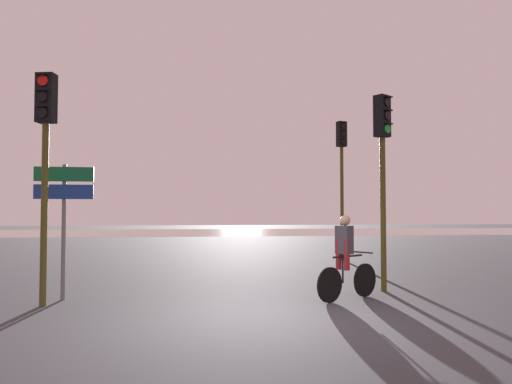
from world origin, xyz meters
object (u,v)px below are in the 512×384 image
object	(u,v)px
traffic_light_near_left	(45,143)
traffic_light_near_right	(383,154)
traffic_light_far_right	(342,164)
direction_sign_post	(64,206)
cyclist	(346,257)

from	to	relation	value
traffic_light_near_left	traffic_light_near_right	distance (m)	6.76
traffic_light_near_left	traffic_light_far_right	bearing A→B (deg)	-123.50
traffic_light_near_left	traffic_light_near_right	xyz separation A→B (m)	(6.70, 0.87, -0.00)
direction_sign_post	cyclist	bearing A→B (deg)	170.62
traffic_light_near_right	cyclist	xyz separation A→B (m)	(-1.13, -0.94, -2.11)
traffic_light_near_left	direction_sign_post	world-z (taller)	traffic_light_near_left
traffic_light_near_left	traffic_light_far_right	size ratio (longest dim) A/B	0.85
traffic_light_near_right	traffic_light_far_right	world-z (taller)	traffic_light_far_right
traffic_light_near_right	direction_sign_post	bearing A→B (deg)	-31.06
traffic_light_near_left	direction_sign_post	bearing A→B (deg)	-95.35
direction_sign_post	cyclist	distance (m)	5.51
direction_sign_post	cyclist	xyz separation A→B (m)	(5.38, -0.67, -0.97)
traffic_light_near_right	cyclist	distance (m)	2.57
traffic_light_near_right	direction_sign_post	size ratio (longest dim) A/B	1.61
traffic_light_near_right	traffic_light_far_right	size ratio (longest dim) A/B	0.85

